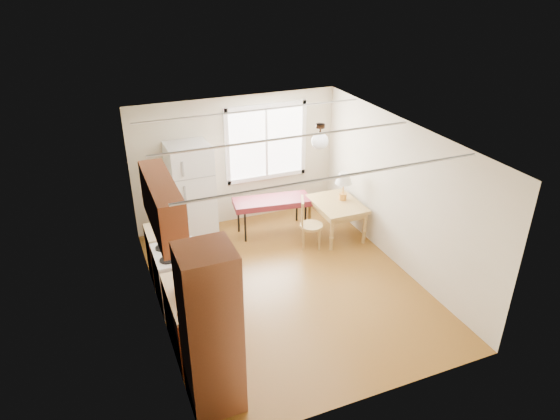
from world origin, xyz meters
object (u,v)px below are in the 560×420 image
refrigerator (191,193)px  dining_table (337,208)px  bench (272,203)px  chair (307,220)px

refrigerator → dining_table: (2.50, -0.95, -0.34)m
refrigerator → bench: bearing=-14.2°
bench → dining_table: size_ratio=1.39×
bench → refrigerator: bearing=174.8°
bench → chair: chair is taller
dining_table → chair: bearing=-165.1°
refrigerator → bench: 1.51m
refrigerator → dining_table: bearing=-21.7°
refrigerator → chair: (1.79, -1.13, -0.37)m
dining_table → chair: (-0.71, -0.18, -0.04)m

